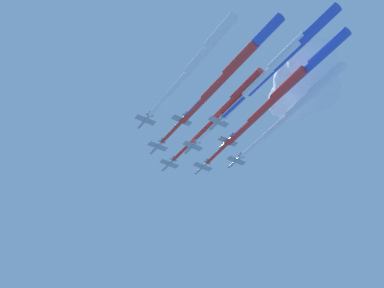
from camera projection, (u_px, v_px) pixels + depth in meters
The scene contains 10 objects.
jet_lead at pixel (226, 108), 228.22m from camera, with size 68.95×18.55×3.73m.
jet_port_inner at pixel (217, 84), 216.09m from camera, with size 70.23×19.20×3.78m.
jet_starboard_inner at pixel (264, 108), 224.60m from camera, with size 70.91×18.07×3.73m.
jet_port_mid at pixel (261, 79), 213.10m from camera, with size 73.78×19.93×3.75m.
jet_starboard_mid at pixel (200, 57), 208.83m from camera, with size 65.27×17.38×3.77m.
jet_port_outer at pixel (302, 102), 225.65m from camera, with size 70.28×18.49×3.75m.
jet_starboard_outer at pixel (242, 58), 207.30m from camera, with size 65.10×18.39×3.71m.
jet_trail_port at pixel (300, 75), 213.57m from camera, with size 73.01×20.05×3.76m.
jet_trail_starboard at pixel (291, 52), 203.15m from camera, with size 70.14×19.66×3.70m.
cloud_puff at pixel (305, 81), 245.68m from camera, with size 43.57×30.85×28.06m.
Camera 1 is at (-168.83, 68.60, 40.56)m, focal length 55.19 mm.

